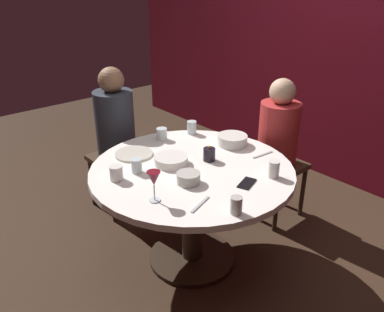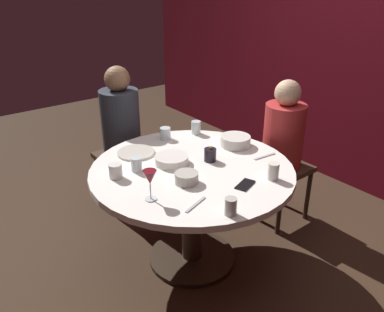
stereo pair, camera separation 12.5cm
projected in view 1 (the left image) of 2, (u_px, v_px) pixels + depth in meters
ground_plane at (192, 258)px, 2.82m from camera, size 8.00×8.00×0.00m
back_wall at (358, 41)px, 3.38m from camera, size 6.00×0.10×2.60m
dining_table at (192, 189)px, 2.58m from camera, size 1.29×1.29×0.72m
seated_diner_left at (115, 125)px, 3.14m from camera, size 0.40×0.40×1.20m
seated_diner_back at (278, 135)px, 3.04m from camera, size 0.40×0.40×1.15m
candle_holder at (209, 154)px, 2.59m from camera, size 0.08×0.08×0.11m
wine_glass at (154, 180)px, 2.10m from camera, size 0.08×0.08×0.18m
dinner_plate at (134, 154)px, 2.68m from camera, size 0.26×0.26×0.01m
cell_phone at (247, 183)px, 2.32m from camera, size 0.11×0.16×0.01m
bowl_serving_large at (188, 178)px, 2.32m from camera, size 0.14×0.14×0.06m
bowl_salad_center at (171, 160)px, 2.55m from camera, size 0.22×0.22×0.05m
bowl_small_white at (232, 140)px, 2.82m from camera, size 0.21×0.21×0.07m
cup_near_candle at (192, 127)px, 3.01m from camera, size 0.07×0.07×0.10m
cup_by_left_diner at (236, 205)px, 2.02m from camera, size 0.06×0.06×0.09m
cup_by_right_diner at (137, 166)px, 2.44m from camera, size 0.07×0.07×0.09m
cup_center_front at (274, 169)px, 2.38m from camera, size 0.07×0.07×0.10m
cup_far_edge at (162, 134)px, 2.91m from camera, size 0.08×0.08×0.09m
cup_beside_wine at (116, 173)px, 2.35m from camera, size 0.08×0.08×0.09m
fork_near_plate at (200, 204)px, 2.11m from camera, size 0.07×0.18×0.01m
knife_near_plate at (263, 155)px, 2.68m from camera, size 0.03×0.18×0.01m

